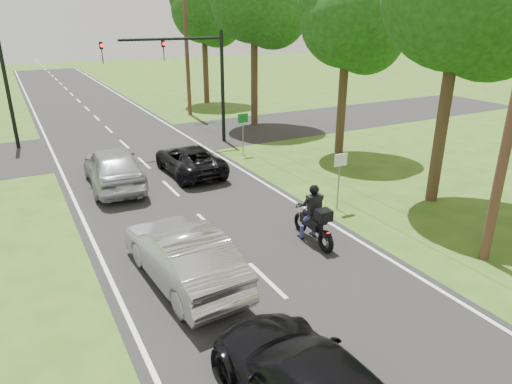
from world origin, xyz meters
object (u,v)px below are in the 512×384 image
traffic_signal (190,68)px  sign_white (340,168)px  motorcycle_rider (314,220)px  silver_suv (113,167)px  silver_sedan (183,255)px  sign_green (243,124)px  utility_pole_far (186,41)px  dark_suv (189,160)px

traffic_signal → sign_white: traffic_signal is taller
motorcycle_rider → silver_suv: motorcycle_rider is taller
silver_sedan → sign_white: (6.67, 1.96, 0.79)m
sign_white → sign_green: (0.20, 8.00, 0.00)m
utility_pole_far → traffic_signal: bearing=-109.7°
motorcycle_rider → sign_white: sign_white is taller
dark_suv → sign_white: size_ratio=2.14×
silver_suv → sign_white: size_ratio=2.37×
silver_suv → sign_green: 7.08m
traffic_signal → utility_pole_far: (2.86, 8.00, 0.95)m
traffic_signal → sign_green: traffic_signal is taller
silver_sedan → traffic_signal: size_ratio=0.75×
dark_suv → traffic_signal: 6.01m
utility_pole_far → motorcycle_rider: bearing=-100.4°
dark_suv → sign_green: bearing=-157.5°
silver_suv → traffic_signal: size_ratio=0.79×
motorcycle_rider → sign_white: bearing=40.9°
dark_suv → sign_green: (3.48, 1.48, 0.95)m
sign_white → motorcycle_rider: bearing=-142.9°
silver_sedan → sign_green: (6.87, 9.96, 0.79)m
motorcycle_rider → utility_pole_far: size_ratio=0.22×
traffic_signal → sign_white: 11.39m
dark_suv → sign_green: size_ratio=2.14×
motorcycle_rider → silver_suv: bearing=122.0°
dark_suv → motorcycle_rider: bearing=96.2°
silver_sedan → sign_green: bearing=-128.7°
dark_suv → traffic_signal: bearing=-113.7°
utility_pole_far → dark_suv: bearing=-110.9°
dark_suv → sign_green: sign_green is taller
utility_pole_far → sign_green: size_ratio=4.71×
traffic_signal → sign_white: bearing=-83.0°
motorcycle_rider → dark_suv: (-0.98, 8.26, -0.11)m
silver_sedan → silver_suv: bearing=-94.2°
motorcycle_rider → silver_sedan: 4.37m
silver_suv → traffic_signal: 7.77m
dark_suv → traffic_signal: (1.92, 4.50, 3.49)m
dark_suv → silver_sedan: bearing=67.7°
silver_suv → utility_pole_far: bearing=-120.0°
dark_suv → sign_white: 7.36m
utility_pole_far → sign_white: (-1.50, -19.02, -3.49)m
sign_green → dark_suv: bearing=-157.0°
motorcycle_rider → silver_suv: (-4.35, 8.10, 0.12)m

